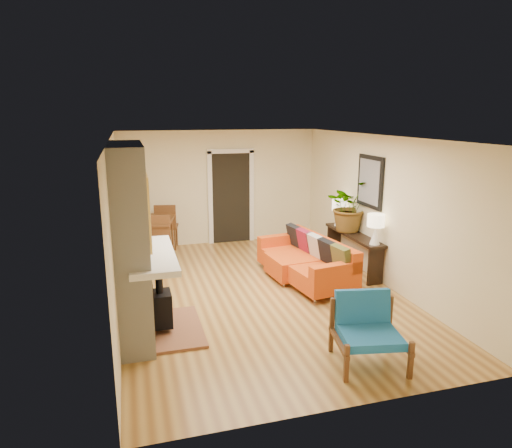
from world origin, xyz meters
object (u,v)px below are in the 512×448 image
object	(u,v)px
sofa	(309,260)
blue_chair	(367,326)
lamp_far	(339,209)
houseplant	(349,205)
dining_table	(158,227)
ottoman	(293,265)
console_table	(354,241)
lamp_near	(376,226)

from	to	relation	value
sofa	blue_chair	size ratio (longest dim) A/B	2.43
lamp_far	houseplant	world-z (taller)	houseplant
blue_chair	dining_table	distance (m)	5.29
sofa	ottoman	world-z (taller)	sofa
console_table	houseplant	size ratio (longest dim) A/B	1.84
dining_table	houseplant	distance (m)	3.90
blue_chair	lamp_near	xyz separation A→B (m)	(1.42, 2.30, 0.61)
console_table	lamp_near	xyz separation A→B (m)	(0.00, -0.76, 0.49)
ottoman	dining_table	xyz separation A→B (m)	(-2.28, 1.88, 0.43)
dining_table	console_table	distance (m)	3.97
ottoman	lamp_near	world-z (taller)	lamp_near
dining_table	console_table	bearing A→B (deg)	-26.30
houseplant	sofa	bearing A→B (deg)	-153.40
ottoman	dining_table	bearing A→B (deg)	140.56
sofa	lamp_near	xyz separation A→B (m)	(1.03, -0.48, 0.69)
ottoman	blue_chair	bearing A→B (deg)	-92.75
ottoman	lamp_far	world-z (taller)	lamp_far
dining_table	lamp_near	size ratio (longest dim) A/B	3.64
blue_chair	lamp_near	bearing A→B (deg)	58.44
ottoman	blue_chair	size ratio (longest dim) A/B	0.98
console_table	sofa	bearing A→B (deg)	-164.55
ottoman	lamp_far	distance (m)	1.71
lamp_far	console_table	bearing A→B (deg)	-90.00
ottoman	console_table	distance (m)	1.32
sofa	lamp_near	world-z (taller)	lamp_near
sofa	houseplant	xyz separation A→B (m)	(1.02, 0.51, 0.86)
sofa	blue_chair	xyz separation A→B (m)	(-0.38, -2.78, 0.08)
houseplant	ottoman	bearing A→B (deg)	-164.62
ottoman	lamp_far	xyz separation A→B (m)	(1.27, 0.79, 0.82)
sofa	ottoman	distance (m)	0.32
ottoman	lamp_near	xyz separation A→B (m)	(1.27, -0.64, 0.82)
dining_table	lamp_far	world-z (taller)	lamp_far
sofa	lamp_far	distance (m)	1.56
lamp_near	houseplant	size ratio (longest dim) A/B	0.54
lamp_near	ottoman	bearing A→B (deg)	153.25
sofa	houseplant	world-z (taller)	houseplant
blue_chair	houseplant	world-z (taller)	houseplant
ottoman	dining_table	size ratio (longest dim) A/B	0.46
lamp_far	dining_table	bearing A→B (deg)	162.92
sofa	blue_chair	bearing A→B (deg)	-97.86
ottoman	houseplant	world-z (taller)	houseplant
sofa	lamp_near	bearing A→B (deg)	-24.88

